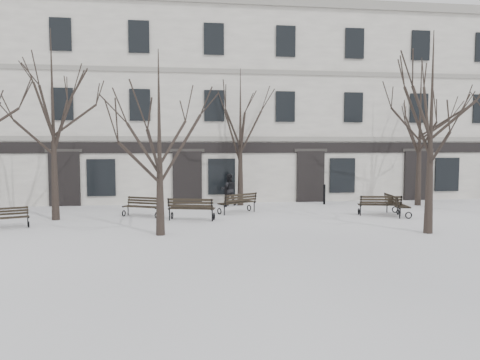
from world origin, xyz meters
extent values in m
plane|color=white|center=(0.00, 0.00, 0.00)|extent=(100.00, 100.00, 0.00)
cube|color=silver|center=(0.00, 13.00, 5.50)|extent=(40.00, 10.00, 11.00)
cube|color=gray|center=(0.00, 8.25, 11.15)|extent=(40.40, 0.90, 0.50)
cube|color=gray|center=(0.00, 7.97, 3.60)|extent=(40.00, 0.12, 0.25)
cube|color=gray|center=(0.00, 7.97, 7.30)|extent=(40.00, 0.12, 0.25)
cube|color=black|center=(0.00, 7.96, 3.10)|extent=(40.00, 0.10, 0.60)
cube|color=black|center=(-10.00, 7.94, 1.45)|extent=(1.60, 0.22, 2.90)
cube|color=#2D2B28|center=(-10.00, 7.90, 2.95)|extent=(1.90, 0.08, 0.18)
cube|color=black|center=(-8.10, 7.95, 1.50)|extent=(1.50, 0.14, 2.00)
cube|color=black|center=(-3.50, 7.94, 1.45)|extent=(1.60, 0.22, 2.90)
cube|color=#2D2B28|center=(-3.50, 7.90, 2.95)|extent=(1.90, 0.08, 0.18)
cube|color=black|center=(-1.60, 7.95, 1.50)|extent=(1.50, 0.14, 2.00)
cube|color=black|center=(3.50, 7.94, 1.45)|extent=(1.60, 0.22, 2.90)
cube|color=#2D2B28|center=(3.50, 7.90, 2.95)|extent=(1.90, 0.08, 0.18)
cube|color=black|center=(5.40, 7.95, 1.50)|extent=(1.50, 0.14, 2.00)
cube|color=black|center=(10.00, 7.94, 1.45)|extent=(1.60, 0.22, 2.90)
cube|color=#2D2B28|center=(10.00, 7.90, 2.95)|extent=(1.90, 0.08, 0.18)
cube|color=black|center=(11.90, 7.95, 1.50)|extent=(1.50, 0.14, 2.00)
cube|color=black|center=(-10.00, 7.95, 5.40)|extent=(1.10, 0.14, 1.70)
cube|color=black|center=(-10.00, 7.95, 9.00)|extent=(1.10, 0.14, 1.70)
cube|color=black|center=(-6.00, 7.95, 5.40)|extent=(1.10, 0.14, 1.70)
cube|color=black|center=(-6.00, 7.95, 9.00)|extent=(1.10, 0.14, 1.70)
cube|color=black|center=(-2.00, 7.95, 5.40)|extent=(1.10, 0.14, 1.70)
cube|color=black|center=(-2.00, 7.95, 9.00)|extent=(1.10, 0.14, 1.70)
cube|color=black|center=(2.00, 7.95, 5.40)|extent=(1.10, 0.14, 1.70)
cube|color=black|center=(2.00, 7.95, 9.00)|extent=(1.10, 0.14, 1.70)
cube|color=black|center=(6.00, 7.95, 5.40)|extent=(1.10, 0.14, 1.70)
cube|color=black|center=(6.00, 7.95, 9.00)|extent=(1.10, 0.14, 1.70)
cube|color=black|center=(10.00, 7.95, 5.40)|extent=(1.10, 0.14, 1.70)
cube|color=black|center=(10.00, 7.95, 9.00)|extent=(1.10, 0.14, 1.70)
cone|color=black|center=(-4.70, -1.00, 1.39)|extent=(0.34, 0.34, 2.78)
cone|color=black|center=(5.07, -1.98, 1.54)|extent=(0.34, 0.34, 3.08)
cone|color=black|center=(-9.31, 3.10, 1.72)|extent=(0.34, 0.34, 3.43)
cone|color=black|center=(-0.68, 6.95, 1.53)|extent=(0.34, 0.34, 3.06)
cone|color=black|center=(8.83, 5.63, 1.65)|extent=(0.34, 0.34, 3.30)
torus|color=black|center=(-9.88, 1.25, 0.13)|extent=(0.14, 0.26, 0.26)
cylinder|color=black|center=(-10.00, 1.55, 0.20)|extent=(0.05, 0.05, 0.41)
cube|color=black|center=(-9.94, 1.40, 0.41)|extent=(0.23, 0.48, 0.05)
cube|color=black|center=(-10.58, 0.93, 0.42)|extent=(1.54, 0.68, 0.03)
cube|color=black|center=(-10.63, 1.05, 0.42)|extent=(1.54, 0.68, 0.03)
cube|color=black|center=(-10.68, 1.17, 0.42)|extent=(1.54, 0.68, 0.03)
cube|color=black|center=(-10.72, 1.28, 0.42)|extent=(1.54, 0.68, 0.03)
cube|color=black|center=(-10.74, 1.32, 0.54)|extent=(1.52, 0.63, 0.08)
cube|color=black|center=(-10.74, 1.34, 0.65)|extent=(1.52, 0.63, 0.08)
cube|color=black|center=(-10.75, 1.35, 0.76)|extent=(1.52, 0.63, 0.08)
cylinder|color=black|center=(-10.03, 1.62, 0.59)|extent=(0.08, 0.13, 0.45)
torus|color=black|center=(-2.50, 2.16, 0.15)|extent=(0.14, 0.32, 0.32)
cylinder|color=black|center=(-2.61, 1.78, 0.25)|extent=(0.06, 0.06, 0.50)
cube|color=black|center=(-2.56, 1.97, 0.50)|extent=(0.21, 0.60, 0.06)
torus|color=black|center=(-4.31, 2.65, 0.15)|extent=(0.14, 0.32, 0.32)
cylinder|color=black|center=(-4.42, 2.27, 0.25)|extent=(0.06, 0.06, 0.50)
cube|color=black|center=(-4.36, 2.46, 0.50)|extent=(0.21, 0.60, 0.06)
cube|color=black|center=(-3.40, 2.45, 0.52)|extent=(1.94, 0.62, 0.04)
cube|color=black|center=(-3.44, 2.30, 0.52)|extent=(1.94, 0.62, 0.04)
cube|color=black|center=(-3.48, 2.15, 0.52)|extent=(1.94, 0.62, 0.04)
cube|color=black|center=(-3.52, 2.00, 0.52)|extent=(1.94, 0.62, 0.04)
cube|color=black|center=(-3.53, 1.96, 0.66)|extent=(1.92, 0.56, 0.10)
cube|color=black|center=(-3.54, 1.94, 0.79)|extent=(1.92, 0.56, 0.10)
cube|color=black|center=(-3.54, 1.91, 0.93)|extent=(1.92, 0.56, 0.10)
cylinder|color=black|center=(-2.63, 1.69, 0.72)|extent=(0.08, 0.16, 0.55)
cylinder|color=black|center=(-4.44, 2.18, 0.72)|extent=(0.08, 0.16, 0.55)
torus|color=black|center=(6.10, 2.46, 0.15)|extent=(0.11, 0.31, 0.31)
cylinder|color=black|center=(6.03, 2.08, 0.24)|extent=(0.05, 0.05, 0.48)
cube|color=black|center=(6.06, 2.27, 0.48)|extent=(0.16, 0.58, 0.05)
torus|color=black|center=(4.33, 2.79, 0.15)|extent=(0.11, 0.31, 0.31)
cylinder|color=black|center=(4.26, 2.42, 0.24)|extent=(0.05, 0.05, 0.48)
cube|color=black|center=(4.30, 2.61, 0.48)|extent=(0.16, 0.58, 0.05)
cube|color=black|center=(5.22, 2.67, 0.50)|extent=(1.89, 0.45, 0.04)
cube|color=black|center=(5.20, 2.52, 0.50)|extent=(1.89, 0.45, 0.04)
cube|color=black|center=(5.17, 2.38, 0.50)|extent=(1.89, 0.45, 0.04)
cube|color=black|center=(5.14, 2.23, 0.50)|extent=(1.89, 0.45, 0.04)
cube|color=black|center=(5.13, 2.19, 0.63)|extent=(1.88, 0.40, 0.10)
cube|color=black|center=(5.13, 2.17, 0.76)|extent=(1.88, 0.40, 0.10)
cube|color=black|center=(5.12, 2.14, 0.89)|extent=(1.88, 0.40, 0.10)
cylinder|color=black|center=(6.01, 2.00, 0.69)|extent=(0.07, 0.16, 0.53)
cylinder|color=black|center=(4.25, 2.34, 0.69)|extent=(0.07, 0.16, 0.53)
torus|color=black|center=(-6.49, 3.73, 0.14)|extent=(0.17, 0.28, 0.29)
cylinder|color=black|center=(-6.33, 4.05, 0.22)|extent=(0.05, 0.05, 0.44)
cube|color=black|center=(-6.41, 3.89, 0.44)|extent=(0.29, 0.51, 0.05)
torus|color=black|center=(-5.00, 2.98, 0.14)|extent=(0.17, 0.28, 0.29)
cylinder|color=black|center=(-4.84, 3.29, 0.22)|extent=(0.05, 0.05, 0.44)
cube|color=black|center=(-4.92, 3.13, 0.44)|extent=(0.29, 0.51, 0.05)
cube|color=black|center=(-5.76, 3.32, 0.46)|extent=(1.62, 0.88, 0.03)
cube|color=black|center=(-5.70, 3.44, 0.46)|extent=(1.62, 0.88, 0.03)
cube|color=black|center=(-5.64, 3.56, 0.46)|extent=(1.62, 0.88, 0.03)
cube|color=black|center=(-5.58, 3.69, 0.46)|extent=(1.62, 0.88, 0.03)
cube|color=black|center=(-5.56, 3.72, 0.59)|extent=(1.60, 0.83, 0.09)
cube|color=black|center=(-5.55, 3.74, 0.71)|extent=(1.60, 0.83, 0.09)
cube|color=black|center=(-5.54, 3.76, 0.83)|extent=(1.60, 0.83, 0.09)
cylinder|color=black|center=(-6.30, 4.12, 0.64)|extent=(0.10, 0.14, 0.49)
cylinder|color=black|center=(-4.80, 3.36, 0.64)|extent=(0.10, 0.14, 0.49)
torus|color=black|center=(-0.56, 4.72, 0.15)|extent=(0.21, 0.29, 0.31)
cylinder|color=black|center=(-0.36, 4.38, 0.24)|extent=(0.05, 0.05, 0.48)
cube|color=black|center=(-0.46, 4.55, 0.48)|extent=(0.35, 0.53, 0.05)
torus|color=black|center=(-2.12, 3.76, 0.15)|extent=(0.21, 0.29, 0.31)
cylinder|color=black|center=(-1.92, 3.43, 0.24)|extent=(0.05, 0.05, 0.48)
cube|color=black|center=(-2.02, 3.60, 0.48)|extent=(0.35, 0.53, 0.05)
cube|color=black|center=(-1.36, 4.28, 0.51)|extent=(1.70, 1.09, 0.04)
cube|color=black|center=(-1.28, 4.15, 0.51)|extent=(1.70, 1.09, 0.04)
cube|color=black|center=(-1.20, 4.02, 0.51)|extent=(1.70, 1.09, 0.04)
cube|color=black|center=(-1.12, 3.89, 0.51)|extent=(1.70, 1.09, 0.04)
cube|color=black|center=(-1.10, 3.85, 0.65)|extent=(1.67, 1.04, 0.10)
cube|color=black|center=(-1.09, 3.83, 0.77)|extent=(1.67, 1.04, 0.10)
cube|color=black|center=(-1.08, 3.81, 0.90)|extent=(1.67, 1.04, 0.10)
cylinder|color=black|center=(-0.31, 4.31, 0.70)|extent=(0.12, 0.15, 0.53)
cylinder|color=black|center=(-1.87, 3.36, 0.70)|extent=(0.12, 0.15, 0.53)
torus|color=black|center=(6.03, 1.31, 0.15)|extent=(0.32, 0.10, 0.31)
cylinder|color=black|center=(5.64, 1.36, 0.24)|extent=(0.05, 0.05, 0.49)
cube|color=black|center=(5.84, 1.34, 0.49)|extent=(0.60, 0.14, 0.05)
torus|color=black|center=(6.30, 3.13, 0.15)|extent=(0.32, 0.10, 0.31)
cylinder|color=black|center=(5.91, 3.19, 0.24)|extent=(0.05, 0.05, 0.49)
cube|color=black|center=(6.10, 3.16, 0.49)|extent=(0.60, 0.14, 0.05)
cube|color=black|center=(6.21, 2.21, 0.51)|extent=(0.38, 1.95, 0.04)
cube|color=black|center=(6.06, 2.24, 0.51)|extent=(0.38, 1.95, 0.04)
cube|color=black|center=(5.91, 2.26, 0.51)|extent=(0.38, 1.95, 0.04)
cube|color=black|center=(5.76, 2.28, 0.51)|extent=(0.38, 1.95, 0.04)
cube|color=black|center=(5.71, 2.29, 0.65)|extent=(0.32, 1.94, 0.10)
cube|color=black|center=(5.69, 2.29, 0.78)|extent=(0.32, 1.94, 0.10)
cube|color=black|center=(5.67, 2.29, 0.91)|extent=(0.32, 1.94, 0.10)
cylinder|color=black|center=(5.56, 1.38, 0.71)|extent=(0.16, 0.07, 0.54)
cylinder|color=black|center=(5.83, 3.20, 0.71)|extent=(0.16, 0.07, 0.54)
cylinder|color=black|center=(-1.54, 6.37, 0.53)|extent=(0.13, 0.13, 1.06)
sphere|color=black|center=(-1.54, 6.37, 1.08)|extent=(0.15, 0.15, 0.15)
cylinder|color=black|center=(3.92, 6.67, 0.51)|extent=(0.12, 0.12, 1.02)
sphere|color=black|center=(3.92, 6.67, 1.04)|extent=(0.14, 0.14, 0.14)
imported|color=black|center=(-1.31, 7.00, 0.00)|extent=(0.86, 0.68, 1.72)
camera|label=1|loc=(-4.13, -17.90, 3.23)|focal=35.00mm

